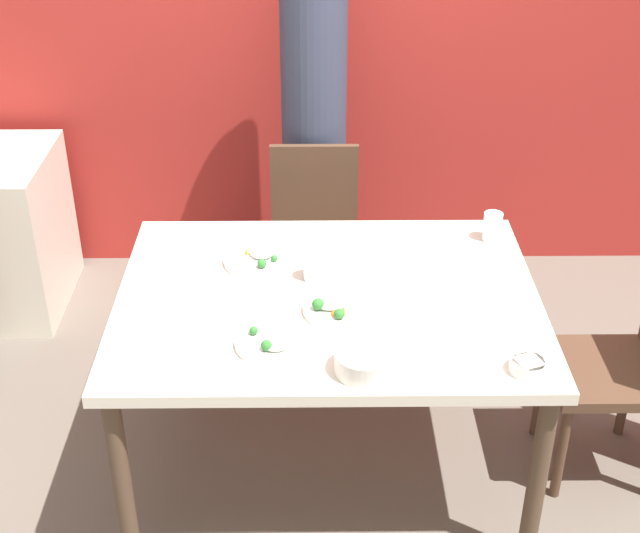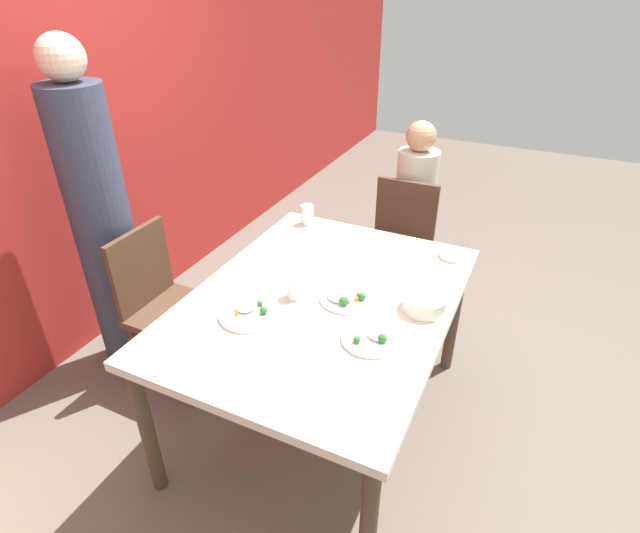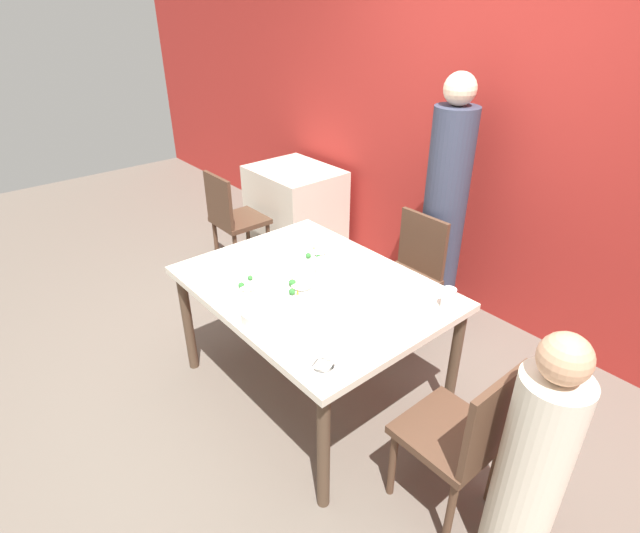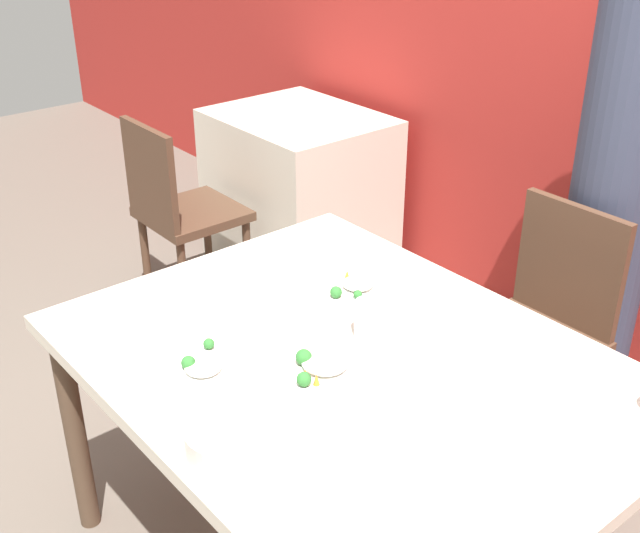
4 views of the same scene
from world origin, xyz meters
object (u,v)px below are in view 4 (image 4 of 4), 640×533
at_px(person_adult, 614,202).
at_px(plate_rice_adult, 349,289).
at_px(bowl_curry, 229,440).
at_px(chair_adult_spot, 540,325).

bearing_deg(person_adult, plate_rice_adult, -101.86).
xyz_separation_m(bowl_curry, plate_rice_adult, (-0.35, 0.63, -0.02)).
bearing_deg(plate_rice_adult, bowl_curry, -61.27).
bearing_deg(person_adult, chair_adult_spot, -90.00).
distance_m(bowl_curry, plate_rice_adult, 0.72).
bearing_deg(bowl_curry, person_adult, 95.12).
distance_m(person_adult, plate_rice_adult, 0.99).
height_order(chair_adult_spot, plate_rice_adult, chair_adult_spot).
xyz_separation_m(chair_adult_spot, bowl_curry, (0.14, -1.29, 0.30)).
relative_size(person_adult, plate_rice_adult, 7.39).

